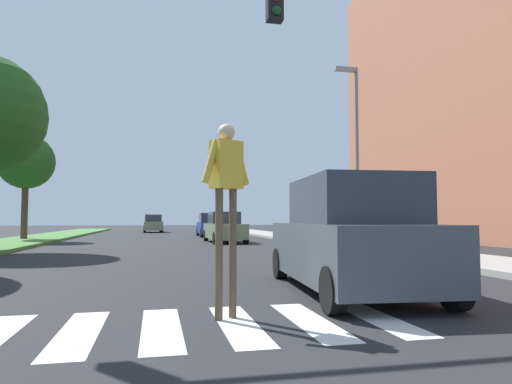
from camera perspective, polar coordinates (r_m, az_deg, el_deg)
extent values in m
plane|color=#262628|center=(26.86, -11.39, -6.06)|extent=(140.00, 140.00, 0.00)
cube|color=silver|center=(5.62, -21.40, -16.12)|extent=(0.45, 2.20, 0.01)
cube|color=silver|center=(5.56, -11.81, -16.42)|extent=(0.45, 2.20, 0.01)
cube|color=silver|center=(5.65, -2.26, -16.29)|extent=(0.45, 2.20, 0.01)
cube|color=silver|center=(5.87, 6.76, -15.77)|extent=(0.45, 2.20, 0.01)
cube|color=silver|center=(6.22, 14.89, -14.98)|extent=(0.45, 2.20, 0.01)
cube|color=#477A38|center=(25.83, -28.40, -5.66)|extent=(3.55, 64.00, 0.15)
cylinder|color=#4C3823|center=(29.31, -27.10, -1.81)|extent=(0.36, 0.36, 3.51)
sphere|color=#23561E|center=(29.50, -26.96, 3.46)|extent=(3.19, 3.19, 3.19)
cube|color=#9E9991|center=(26.33, 6.84, -6.00)|extent=(3.00, 64.00, 0.15)
sphere|color=#0F3F19|center=(8.38, 2.59, 21.85)|extent=(0.16, 0.16, 0.16)
cylinder|color=slate|center=(19.42, 12.62, 4.45)|extent=(0.14, 0.14, 7.50)
cube|color=gray|center=(20.05, 11.14, 14.91)|extent=(0.90, 0.24, 0.16)
cylinder|color=brown|center=(5.89, -2.95, -7.67)|extent=(0.14, 0.14, 1.65)
cylinder|color=brown|center=(5.76, -4.69, -7.76)|extent=(0.14, 0.14, 1.65)
cube|color=gold|center=(5.85, -3.76, 3.43)|extent=(0.45, 0.39, 0.62)
cylinder|color=gold|center=(6.00, -1.93, 3.55)|extent=(0.28, 0.20, 0.58)
cylinder|color=gold|center=(5.71, -5.69, 3.92)|extent=(0.28, 0.20, 0.58)
sphere|color=beige|center=(5.92, -3.75, 7.48)|extent=(0.30, 0.30, 0.22)
cube|color=#474C51|center=(8.19, 11.58, -7.29)|extent=(2.26, 4.74, 0.96)
cube|color=#2D333D|center=(7.96, 12.05, -1.09)|extent=(1.87, 2.66, 0.79)
cylinder|color=black|center=(9.78, 3.06, -8.95)|extent=(0.27, 0.66, 0.64)
cylinder|color=black|center=(10.25, 12.77, -8.62)|extent=(0.27, 0.66, 0.64)
cylinder|color=black|center=(6.21, 9.67, -12.10)|extent=(0.27, 0.66, 0.64)
cylinder|color=black|center=(6.93, 23.79, -10.95)|extent=(0.27, 0.66, 0.64)
cube|color=gray|center=(24.85, -3.98, -4.92)|extent=(1.84, 4.57, 0.79)
cube|color=#2D333D|center=(25.06, -4.06, -3.26)|extent=(1.57, 2.08, 0.65)
cylinder|color=black|center=(23.23, -1.29, -5.76)|extent=(0.24, 0.65, 0.64)
cylinder|color=black|center=(22.94, -5.13, -5.78)|extent=(0.24, 0.65, 0.64)
cylinder|color=black|center=(26.78, -2.99, -5.45)|extent=(0.24, 0.65, 0.64)
cylinder|color=black|center=(26.53, -6.34, -5.45)|extent=(0.24, 0.65, 0.64)
cube|color=navy|center=(33.49, -5.74, -4.50)|extent=(1.80, 4.57, 0.82)
cube|color=#2D333D|center=(33.71, -5.77, -3.23)|extent=(1.56, 2.07, 0.67)
cylinder|color=black|center=(31.78, -3.99, -5.13)|extent=(0.23, 0.64, 0.64)
cylinder|color=black|center=(31.61, -6.83, -5.12)|extent=(0.23, 0.64, 0.64)
cylinder|color=black|center=(35.40, -4.77, -4.95)|extent=(0.23, 0.64, 0.64)
cylinder|color=black|center=(35.24, -7.32, -4.94)|extent=(0.23, 0.64, 0.64)
cube|color=gray|center=(44.97, -12.83, -4.16)|extent=(1.87, 4.61, 0.81)
cube|color=#2D333D|center=(44.74, -12.81, -3.22)|extent=(1.59, 2.10, 0.67)
cylinder|color=black|center=(46.79, -13.86, -4.49)|extent=(0.24, 0.65, 0.64)
cylinder|color=black|center=(46.83, -11.92, -4.52)|extent=(0.24, 0.65, 0.64)
cylinder|color=black|center=(43.13, -13.83, -4.59)|extent=(0.24, 0.65, 0.64)
cylinder|color=black|center=(43.17, -11.73, -4.62)|extent=(0.24, 0.65, 0.64)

